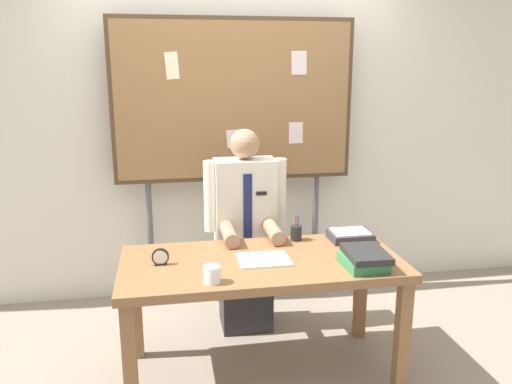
% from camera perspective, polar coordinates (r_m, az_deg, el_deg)
% --- Properties ---
extents(ground_plane, '(12.00, 12.00, 0.00)m').
position_cam_1_polar(ground_plane, '(3.27, 0.58, -19.28)').
color(ground_plane, gray).
extents(back_wall, '(6.40, 0.08, 2.70)m').
position_cam_1_polar(back_wall, '(4.01, -2.78, 7.63)').
color(back_wall, silver).
rests_on(back_wall, ground_plane).
extents(desk, '(1.58, 0.74, 0.72)m').
position_cam_1_polar(desk, '(2.97, 0.61, -9.10)').
color(desk, brown).
rests_on(desk, ground_plane).
extents(person, '(0.55, 0.56, 1.39)m').
position_cam_1_polar(person, '(3.50, -1.17, -5.20)').
color(person, '#2D2D33').
rests_on(person, ground_plane).
extents(bulletin_board, '(1.76, 0.09, 2.12)m').
position_cam_1_polar(bulletin_board, '(3.79, -2.40, 9.72)').
color(bulletin_board, '#4C3823').
rests_on(bulletin_board, ground_plane).
extents(book_stack, '(0.24, 0.30, 0.09)m').
position_cam_1_polar(book_stack, '(2.88, 11.89, -7.21)').
color(book_stack, '#337F47').
rests_on(book_stack, desk).
extents(open_notebook, '(0.29, 0.23, 0.01)m').
position_cam_1_polar(open_notebook, '(2.92, 0.91, -7.49)').
color(open_notebook, white).
rests_on(open_notebook, desk).
extents(desk_clock, '(0.09, 0.04, 0.09)m').
position_cam_1_polar(desk_clock, '(2.90, -10.53, -7.14)').
color(desk_clock, black).
rests_on(desk_clock, desk).
extents(coffee_mug, '(0.09, 0.09, 0.09)m').
position_cam_1_polar(coffee_mug, '(2.64, -4.86, -9.07)').
color(coffee_mug, white).
rests_on(coffee_mug, desk).
extents(pen_holder, '(0.07, 0.07, 0.16)m').
position_cam_1_polar(pen_holder, '(3.24, 4.45, -4.51)').
color(pen_holder, '#262626').
rests_on(pen_holder, desk).
extents(paper_tray, '(0.26, 0.20, 0.06)m').
position_cam_1_polar(paper_tray, '(3.30, 10.37, -4.75)').
color(paper_tray, '#333338').
rests_on(paper_tray, desk).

